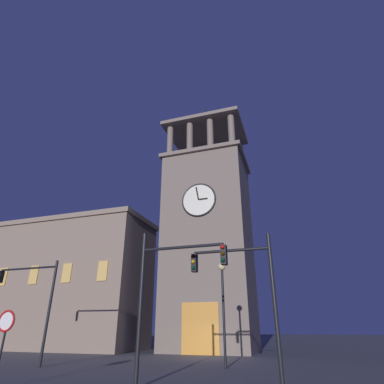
{
  "coord_description": "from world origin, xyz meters",
  "views": [
    {
      "loc": [
        -7.02,
        24.61,
        1.99
      ],
      "look_at": [
        2.92,
        -5.73,
        15.81
      ],
      "focal_mm": 29.48,
      "sensor_mm": 36.0,
      "label": 1
    }
  ],
  "objects_px": {
    "traffic_signal_near": "(32,292)",
    "street_lamp": "(223,293)",
    "traffic_signal_far": "(245,283)",
    "no_horn_sign": "(5,327)",
    "traffic_signal_mid": "(168,281)",
    "clocktower": "(209,241)",
    "adjacent_wing_building": "(58,283)"
  },
  "relations": [
    {
      "from": "traffic_signal_mid",
      "to": "street_lamp",
      "type": "relative_size",
      "value": 1.02
    },
    {
      "from": "adjacent_wing_building",
      "to": "traffic_signal_mid",
      "type": "relative_size",
      "value": 3.52
    },
    {
      "from": "traffic_signal_mid",
      "to": "no_horn_sign",
      "type": "height_order",
      "value": "traffic_signal_mid"
    },
    {
      "from": "adjacent_wing_building",
      "to": "no_horn_sign",
      "type": "relative_size",
      "value": 7.64
    },
    {
      "from": "traffic_signal_mid",
      "to": "traffic_signal_far",
      "type": "relative_size",
      "value": 1.03
    },
    {
      "from": "traffic_signal_far",
      "to": "street_lamp",
      "type": "distance_m",
      "value": 6.23
    },
    {
      "from": "traffic_signal_far",
      "to": "street_lamp",
      "type": "xyz_separation_m",
      "value": [
        2.22,
        -5.81,
        0.25
      ]
    },
    {
      "from": "traffic_signal_near",
      "to": "street_lamp",
      "type": "bearing_deg",
      "value": -167.49
    },
    {
      "from": "clocktower",
      "to": "traffic_signal_near",
      "type": "height_order",
      "value": "clocktower"
    },
    {
      "from": "clocktower",
      "to": "traffic_signal_near",
      "type": "xyz_separation_m",
      "value": [
        7.46,
        14.19,
        -6.09
      ]
    },
    {
      "from": "traffic_signal_near",
      "to": "adjacent_wing_building",
      "type": "bearing_deg",
      "value": -54.32
    },
    {
      "from": "traffic_signal_near",
      "to": "street_lamp",
      "type": "distance_m",
      "value": 11.66
    },
    {
      "from": "traffic_signal_near",
      "to": "street_lamp",
      "type": "relative_size",
      "value": 1.05
    },
    {
      "from": "no_horn_sign",
      "to": "traffic_signal_mid",
      "type": "bearing_deg",
      "value": -161.95
    },
    {
      "from": "traffic_signal_far",
      "to": "no_horn_sign",
      "type": "height_order",
      "value": "traffic_signal_far"
    },
    {
      "from": "traffic_signal_mid",
      "to": "traffic_signal_far",
      "type": "height_order",
      "value": "traffic_signal_mid"
    },
    {
      "from": "adjacent_wing_building",
      "to": "street_lamp",
      "type": "relative_size",
      "value": 3.58
    },
    {
      "from": "adjacent_wing_building",
      "to": "traffic_signal_far",
      "type": "height_order",
      "value": "adjacent_wing_building"
    },
    {
      "from": "street_lamp",
      "to": "no_horn_sign",
      "type": "height_order",
      "value": "street_lamp"
    },
    {
      "from": "adjacent_wing_building",
      "to": "traffic_signal_far",
      "type": "distance_m",
      "value": 28.03
    },
    {
      "from": "clocktower",
      "to": "traffic_signal_far",
      "type": "distance_m",
      "value": 19.62
    },
    {
      "from": "clocktower",
      "to": "traffic_signal_far",
      "type": "height_order",
      "value": "clocktower"
    },
    {
      "from": "clocktower",
      "to": "no_horn_sign",
      "type": "relative_size",
      "value": 10.15
    },
    {
      "from": "street_lamp",
      "to": "no_horn_sign",
      "type": "xyz_separation_m",
      "value": [
        6.32,
        8.74,
        -1.81
      ]
    },
    {
      "from": "clocktower",
      "to": "traffic_signal_mid",
      "type": "bearing_deg",
      "value": 100.13
    },
    {
      "from": "traffic_signal_near",
      "to": "street_lamp",
      "type": "xyz_separation_m",
      "value": [
        -11.38,
        -2.52,
        -0.14
      ]
    },
    {
      "from": "traffic_signal_mid",
      "to": "traffic_signal_far",
      "type": "bearing_deg",
      "value": -159.33
    },
    {
      "from": "traffic_signal_mid",
      "to": "traffic_signal_near",
      "type": "bearing_deg",
      "value": -22.02
    },
    {
      "from": "street_lamp",
      "to": "traffic_signal_mid",
      "type": "bearing_deg",
      "value": 84.93
    },
    {
      "from": "traffic_signal_mid",
      "to": "traffic_signal_far",
      "type": "distance_m",
      "value": 3.02
    },
    {
      "from": "adjacent_wing_building",
      "to": "street_lamp",
      "type": "xyz_separation_m",
      "value": [
        -20.56,
        10.27,
        -2.61
      ]
    },
    {
      "from": "adjacent_wing_building",
      "to": "street_lamp",
      "type": "distance_m",
      "value": 23.13
    }
  ]
}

